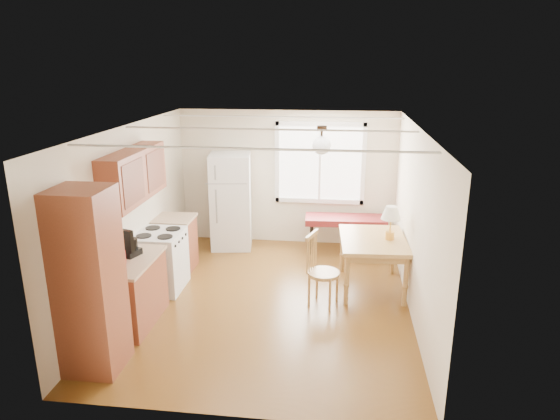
% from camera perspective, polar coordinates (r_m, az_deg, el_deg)
% --- Properties ---
extents(room_shell, '(4.60, 5.60, 2.62)m').
position_cam_1_polar(room_shell, '(6.92, -1.36, -0.99)').
color(room_shell, '#4D2D0F').
rests_on(room_shell, ground).
extents(kitchen_run, '(0.65, 3.40, 2.20)m').
position_cam_1_polar(kitchen_run, '(6.94, -16.34, -5.24)').
color(kitchen_run, brown).
rests_on(kitchen_run, ground).
extents(window_unit, '(1.64, 0.05, 1.51)m').
position_cam_1_polar(window_unit, '(9.18, 4.58, 5.36)').
color(window_unit, white).
rests_on(window_unit, room_shell).
extents(pendant_light, '(0.26, 0.26, 0.40)m').
position_cam_1_polar(pendant_light, '(7.02, 4.77, 7.49)').
color(pendant_light, black).
rests_on(pendant_light, room_shell).
extents(refrigerator, '(0.81, 0.81, 1.75)m').
position_cam_1_polar(refrigerator, '(9.20, -5.62, 1.03)').
color(refrigerator, silver).
rests_on(refrigerator, ground).
extents(bench, '(1.46, 0.60, 0.66)m').
position_cam_1_polar(bench, '(9.02, 7.50, -1.22)').
color(bench, maroon).
rests_on(bench, ground).
extents(dining_table, '(1.03, 1.33, 0.80)m').
position_cam_1_polar(dining_table, '(7.63, 10.56, -3.94)').
color(dining_table, olive).
rests_on(dining_table, ground).
extents(chair, '(0.50, 0.49, 1.04)m').
position_cam_1_polar(chair, '(7.11, 4.28, -6.16)').
color(chair, olive).
rests_on(chair, ground).
extents(table_lamp, '(0.29, 0.29, 0.51)m').
position_cam_1_polar(table_lamp, '(7.50, 12.57, -0.61)').
color(table_lamp, gold).
rests_on(table_lamp, dining_table).
extents(coffee_maker, '(0.26, 0.30, 0.39)m').
position_cam_1_polar(coffee_maker, '(6.79, -16.81, -3.95)').
color(coffee_maker, black).
rests_on(coffee_maker, kitchen_run).
extents(kettle, '(0.12, 0.12, 0.23)m').
position_cam_1_polar(kettle, '(6.60, -17.73, -5.10)').
color(kettle, red).
rests_on(kettle, kitchen_run).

